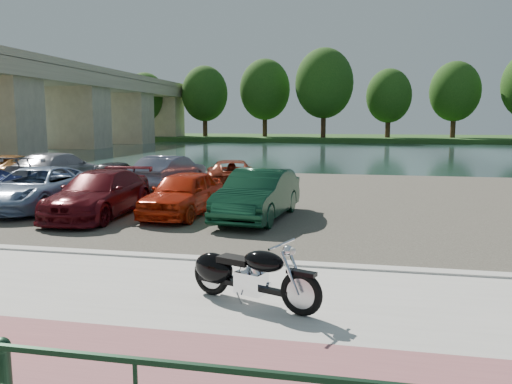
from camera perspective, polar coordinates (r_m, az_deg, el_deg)
ground at (r=8.32m, az=-1.47°, el=-12.52°), size 200.00×200.00×0.00m
promenade at (r=7.40m, az=-3.25°, el=-14.82°), size 60.00×6.00×0.10m
pink_path at (r=6.07m, az=-7.05°, el=-19.67°), size 60.00×2.00×0.01m
kerb at (r=10.15m, az=1.06°, el=-8.25°), size 60.00×0.30×0.14m
parking_lot at (r=18.89m, az=5.97°, el=-0.79°), size 60.00×18.00×0.04m
river at (r=47.71m, az=9.31°, el=4.49°), size 120.00×40.00×0.00m
far_bank at (r=79.65m, az=10.19°, el=6.09°), size 120.00×24.00×0.60m
bridge at (r=57.05m, az=-20.38°, el=10.22°), size 7.00×56.00×8.55m
railing at (r=4.53m, az=-13.61°, el=-20.40°), size 24.04×0.05×0.90m
far_trees at (r=73.57m, az=13.69°, el=11.44°), size 70.25×10.68×12.52m
motorcycle at (r=7.92m, az=-1.58°, el=-9.29°), size 2.23×1.10×1.05m
car_2 at (r=17.97m, az=-23.81°, el=0.39°), size 2.59×5.10×1.38m
car_3 at (r=15.94m, az=-17.47°, el=-0.19°), size 2.09×4.82×1.38m
car_4 at (r=15.51m, az=-8.32°, el=-0.16°), size 1.84×4.09×1.36m
car_5 at (r=14.80m, az=0.24°, el=-0.27°), size 2.01×4.58×1.46m
car_6 at (r=25.34m, az=-26.10°, el=2.30°), size 3.18×5.29×1.37m
car_7 at (r=23.53m, az=-21.74°, el=2.37°), size 2.35×5.40×1.55m
car_8 at (r=22.40m, az=-15.71°, el=1.97°), size 1.92×3.75×1.22m
car_9 at (r=21.71m, az=-9.80°, el=2.26°), size 2.02×4.51×1.44m
car_10 at (r=21.28m, az=-2.82°, el=2.02°), size 3.27×4.97×1.27m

